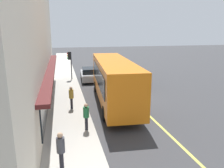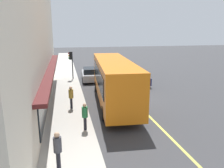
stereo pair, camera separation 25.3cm
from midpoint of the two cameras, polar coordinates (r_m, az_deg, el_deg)
The scene contains 11 objects.
ground at distance 18.83m, azimuth 5.89°, elevation -4.19°, with size 120.00×120.00×0.00m, color #38383A.
sidewalk at distance 17.94m, azimuth -11.05°, elevation -5.06°, with size 80.00×2.86×0.15m, color #B2ADA3.
lane_centre_stripe at distance 18.83m, azimuth 5.89°, elevation -4.18°, with size 36.00×0.16×0.01m, color #D8D14C.
bus at distance 17.56m, azimuth 0.85°, elevation 1.27°, with size 11.29×3.35×3.50m.
traffic_light at distance 26.23m, azimuth -10.36°, elevation 6.45°, with size 0.30×0.52×3.20m.
car_maroon at distance 29.84m, azimuth 4.59°, elevation 4.03°, with size 4.39×2.04×1.52m.
car_silver at distance 25.90m, azimuth -5.44°, elevation 2.50°, with size 4.39×2.05×1.52m.
car_navy at distance 24.42m, azimuth 6.80°, elevation 1.77°, with size 4.32×1.91×1.52m.
pedestrian_waiting at distance 16.33m, azimuth -10.15°, elevation -2.93°, with size 0.34×0.34×1.67m.
pedestrian_at_corner at distance 9.53m, azimuth -13.17°, elevation -15.73°, with size 0.34×0.34×1.69m.
pedestrian_by_curb at distance 12.82m, azimuth -6.49°, elevation -7.78°, with size 0.34×0.34×1.60m.
Camera 2 is at (-17.02, 5.53, 5.81)m, focal length 35.23 mm.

